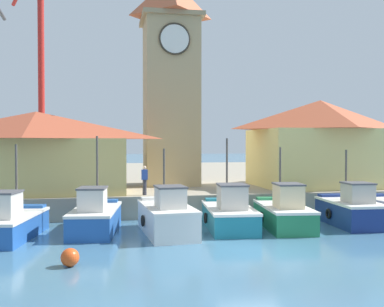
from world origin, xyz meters
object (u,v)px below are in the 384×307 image
at_px(fishing_boat_center, 284,213).
at_px(mooring_buoy, 70,257).
at_px(fishing_boat_mid_right, 351,210).
at_px(warehouse_left, 36,151).
at_px(fishing_boat_mid_left, 229,214).
at_px(warehouse_right, 320,142).
at_px(port_crane_far, 40,86).
at_px(fishing_boat_left_outer, 95,217).
at_px(fishing_boat_far_left, 11,222).
at_px(clock_tower, 171,76).
at_px(dock_worker_near_tower, 145,180).
at_px(fishing_boat_left_inner, 167,216).

xyz_separation_m(fishing_boat_center, mooring_buoy, (-9.64, -5.14, -0.43)).
xyz_separation_m(fishing_boat_mid_right, warehouse_left, (-16.09, 6.89, 2.89)).
bearing_deg(fishing_boat_center, warehouse_left, 150.97).
height_order(fishing_boat_mid_left, warehouse_right, warehouse_right).
relative_size(warehouse_left, port_crane_far, 0.53).
bearing_deg(port_crane_far, fishing_boat_center, -56.12).
distance_m(warehouse_left, mooring_buoy, 12.86).
relative_size(warehouse_left, warehouse_right, 1.21).
bearing_deg(warehouse_right, fishing_boat_center, -126.96).
height_order(fishing_boat_mid_left, fishing_boat_mid_right, fishing_boat_mid_left).
relative_size(fishing_boat_left_outer, warehouse_left, 0.46).
height_order(warehouse_right, mooring_buoy, warehouse_right).
height_order(fishing_boat_far_left, warehouse_left, warehouse_left).
xyz_separation_m(fishing_boat_center, warehouse_right, (5.56, 7.39, 3.44)).
height_order(fishing_boat_center, clock_tower, clock_tower).
relative_size(mooring_buoy, dock_worker_near_tower, 0.38).
height_order(fishing_boat_left_inner, mooring_buoy, fishing_boat_left_inner).
height_order(fishing_boat_left_inner, dock_worker_near_tower, fishing_boat_left_inner).
bearing_deg(fishing_boat_mid_right, mooring_buoy, -158.55).
distance_m(fishing_boat_far_left, clock_tower, 15.49).
relative_size(fishing_boat_mid_right, warehouse_right, 0.50).
xyz_separation_m(fishing_boat_far_left, port_crane_far, (-1.79, 21.49, 8.51)).
distance_m(fishing_boat_left_outer, fishing_boat_mid_left, 6.31).
relative_size(fishing_boat_far_left, fishing_boat_mid_left, 0.98).
height_order(fishing_boat_far_left, dock_worker_near_tower, fishing_boat_far_left).
relative_size(fishing_boat_center, port_crane_far, 0.25).
relative_size(fishing_boat_mid_right, clock_tower, 0.28).
xyz_separation_m(fishing_boat_left_inner, fishing_boat_center, (5.77, 0.40, -0.06)).
relative_size(fishing_boat_left_inner, fishing_boat_center, 0.99).
bearing_deg(warehouse_left, fishing_boat_far_left, -89.97).
bearing_deg(clock_tower, dock_worker_near_tower, -111.29).
relative_size(fishing_boat_left_outer, port_crane_far, 0.24).
xyz_separation_m(fishing_boat_far_left, fishing_boat_mid_left, (9.83, 0.45, 0.03)).
bearing_deg(warehouse_left, fishing_boat_mid_right, -23.17).
xyz_separation_m(fishing_boat_mid_right, dock_worker_near_tower, (-9.99, 4.20, 1.32)).
xyz_separation_m(fishing_boat_left_outer, fishing_boat_center, (8.97, -0.52, 0.00)).
height_order(fishing_boat_left_inner, fishing_boat_mid_left, fishing_boat_mid_left).
xyz_separation_m(port_crane_far, dock_worker_near_tower, (7.88, -17.03, -7.12)).
height_order(warehouse_left, port_crane_far, port_crane_far).
bearing_deg(fishing_boat_center, fishing_boat_left_inner, -176.08).
bearing_deg(fishing_boat_center, fishing_boat_far_left, -179.07).
bearing_deg(clock_tower, warehouse_left, -159.36).
xyz_separation_m(clock_tower, port_crane_far, (-10.16, 11.19, 0.52)).
xyz_separation_m(fishing_boat_far_left, mooring_buoy, (2.86, -4.94, -0.40)).
bearing_deg(fishing_boat_mid_right, fishing_boat_center, -179.18).
height_order(fishing_boat_mid_right, warehouse_left, warehouse_left).
bearing_deg(fishing_boat_left_outer, mooring_buoy, -96.69).
bearing_deg(fishing_boat_center, mooring_buoy, -151.91).
bearing_deg(fishing_boat_left_outer, fishing_boat_mid_left, -2.52).
distance_m(fishing_boat_far_left, fishing_boat_left_outer, 3.60).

